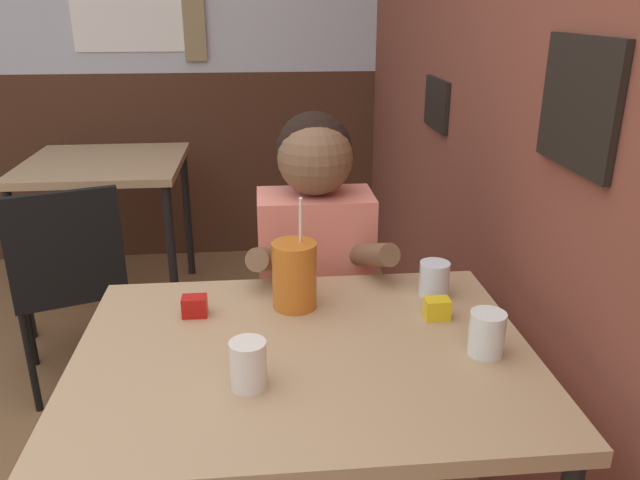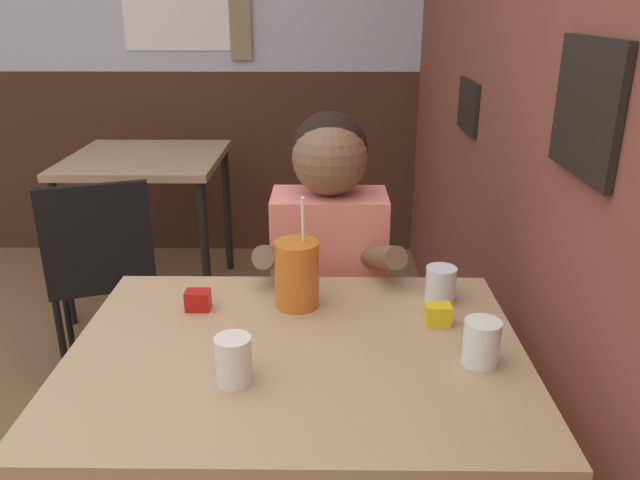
{
  "view_description": "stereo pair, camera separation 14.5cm",
  "coord_description": "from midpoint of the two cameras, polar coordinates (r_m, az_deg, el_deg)",
  "views": [
    {
      "loc": [
        0.43,
        -0.9,
        1.48
      ],
      "look_at": [
        0.55,
        0.45,
        0.96
      ],
      "focal_mm": 35.0,
      "sensor_mm": 36.0,
      "label": 1
    },
    {
      "loc": [
        0.57,
        -0.91,
        1.48
      ],
      "look_at": [
        0.55,
        0.45,
        0.96
      ],
      "focal_mm": 35.0,
      "sensor_mm": 36.0,
      "label": 2
    }
  ],
  "objects": [
    {
      "name": "cocktail_pitcher",
      "position": [
        1.54,
        -5.04,
        -3.27
      ],
      "size": [
        0.11,
        0.11,
        0.29
      ],
      "color": "#C6661E",
      "rests_on": "main_table"
    },
    {
      "name": "main_table",
      "position": [
        1.44,
        -4.4,
        -12.49
      ],
      "size": [
        1.01,
        0.77,
        0.76
      ],
      "color": "tan",
      "rests_on": "ground_plane"
    },
    {
      "name": "glass_near_pitcher",
      "position": [
        1.63,
        7.91,
        -3.6
      ],
      "size": [
        0.08,
        0.08,
        0.09
      ],
      "color": "silver",
      "rests_on": "main_table"
    },
    {
      "name": "chair_near_window",
      "position": [
        2.61,
        -23.5,
        -2.86
      ],
      "size": [
        0.51,
        0.51,
        0.86
      ],
      "rotation": [
        0.0,
        0.0,
        0.34
      ],
      "color": "black",
      "rests_on": "ground_plane"
    },
    {
      "name": "background_table",
      "position": [
        3.26,
        -20.29,
        5.32
      ],
      "size": [
        0.75,
        0.76,
        0.76
      ],
      "color": "tan",
      "rests_on": "ground_plane"
    },
    {
      "name": "condiment_ketchup",
      "position": [
        1.57,
        -14.03,
        -5.96
      ],
      "size": [
        0.06,
        0.04,
        0.05
      ],
      "color": "#B7140F",
      "rests_on": "main_table"
    },
    {
      "name": "person_seated",
      "position": [
        1.94,
        -2.57,
        -4.66
      ],
      "size": [
        0.42,
        0.41,
        1.19
      ],
      "color": "#EA7F6B",
      "rests_on": "ground_plane"
    },
    {
      "name": "glass_center",
      "position": [
        1.38,
        12.12,
        -8.42
      ],
      "size": [
        0.08,
        0.08,
        0.1
      ],
      "color": "silver",
      "rests_on": "main_table"
    },
    {
      "name": "brick_wall_right",
      "position": [
        2.39,
        10.44,
        17.58
      ],
      "size": [
        0.08,
        4.79,
        2.7
      ],
      "color": "brown",
      "rests_on": "ground_plane"
    },
    {
      "name": "glass_far_side",
      "position": [
        1.26,
        -9.91,
        -11.25
      ],
      "size": [
        0.07,
        0.07,
        0.1
      ],
      "color": "silver",
      "rests_on": "main_table"
    },
    {
      "name": "back_wall",
      "position": [
        3.76,
        -14.06,
        18.56
      ],
      "size": [
        5.21,
        0.09,
        2.7
      ],
      "color": "silver",
      "rests_on": "ground_plane"
    },
    {
      "name": "condiment_mustard",
      "position": [
        1.52,
        7.98,
        -6.29
      ],
      "size": [
        0.06,
        0.04,
        0.05
      ],
      "color": "yellow",
      "rests_on": "main_table"
    }
  ]
}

